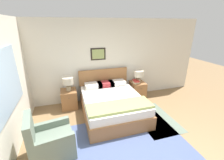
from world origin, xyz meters
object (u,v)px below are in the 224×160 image
(armchair, at_px, (50,142))
(nightstand_by_door, at_px, (137,90))
(bed, at_px, (112,104))
(nightstand_near_window, at_px, (69,99))
(table_lamp_by_door, at_px, (139,75))
(table_lamp_near_window, at_px, (68,82))

(armchair, relative_size, nightstand_by_door, 1.68)
(bed, distance_m, nightstand_near_window, 1.35)
(armchair, relative_size, table_lamp_by_door, 2.26)
(armchair, xyz_separation_m, nightstand_by_door, (2.71, 1.79, -0.03))
(table_lamp_near_window, distance_m, table_lamp_by_door, 2.28)
(armchair, bearing_deg, bed, 114.96)
(table_lamp_near_window, bearing_deg, table_lamp_by_door, 0.00)
(nightstand_by_door, relative_size, table_lamp_near_window, 1.34)
(armchair, distance_m, table_lamp_near_window, 1.91)
(nightstand_by_door, distance_m, table_lamp_by_door, 0.56)
(bed, bearing_deg, armchair, -145.59)
(table_lamp_near_window, height_order, table_lamp_by_door, same)
(bed, xyz_separation_m, table_lamp_by_door, (1.15, 0.71, 0.53))
(armchair, height_order, table_lamp_by_door, table_lamp_by_door)
(bed, distance_m, nightstand_by_door, 1.35)
(armchair, distance_m, table_lamp_by_door, 3.29)
(armchair, xyz_separation_m, nightstand_near_window, (0.41, 1.79, -0.03))
(nightstand_by_door, bearing_deg, bed, -147.98)
(bed, height_order, nightstand_by_door, bed)
(armchair, height_order, table_lamp_near_window, table_lamp_near_window)
(bed, xyz_separation_m, nightstand_near_window, (-1.15, 0.72, -0.03))
(bed, height_order, table_lamp_near_window, bed)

